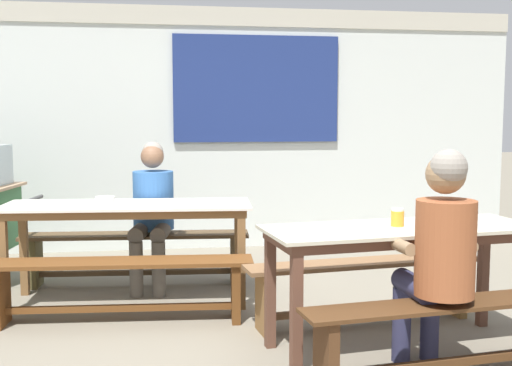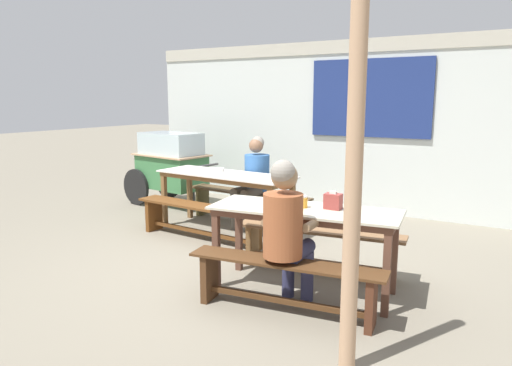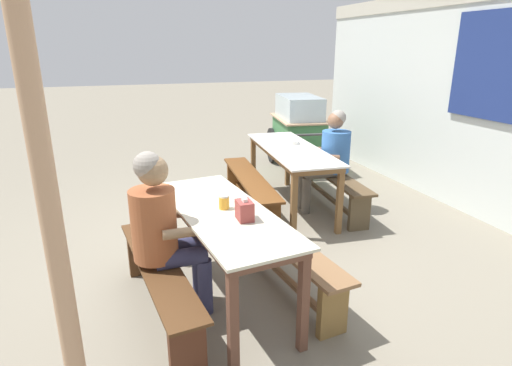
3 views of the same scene
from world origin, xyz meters
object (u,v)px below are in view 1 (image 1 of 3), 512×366
Objects in this scene: dining_table_near at (401,240)px; bench_near_front at (446,330)px; bench_near_back at (364,281)px; tissue_box at (431,212)px; soup_bowl at (105,199)px; dining_table_far at (128,214)px; condiment_jar at (397,217)px; person_near_front at (439,249)px; person_center_facing at (152,206)px; bench_far_back at (136,249)px; bench_far_front at (120,280)px.

bench_near_front is (0.06, -0.51, -0.40)m from dining_table_near.
bench_near_front is at bearing -83.05° from bench_near_back.
soup_bowl is (-2.12, 1.30, -0.05)m from tissue_box.
condiment_jar is at bearing -37.07° from dining_table_far.
person_near_front is at bearing -109.17° from tissue_box.
dining_table_near is at bearing -36.55° from soup_bowl.
person_near_front reaches higher than person_center_facing.
tissue_box reaches higher than condiment_jar.
tissue_box is at bearing -42.67° from person_center_facing.
bench_near_back is 0.72m from condiment_jar.
bench_far_front is (-0.08, -1.02, -0.00)m from bench_far_back.
bench_far_front is 1.04m from person_center_facing.
dining_table_near is at bearing -37.05° from dining_table_far.
tissue_box is at bearing 74.69° from bench_near_front.
bench_far_back is at bearing 149.55° from person_center_facing.
dining_table_far reaches higher than bench_near_back.
bench_near_front is at bearing -105.31° from tissue_box.
person_near_front is 11.63× the size of condiment_jar.
soup_bowl is (-1.89, 1.40, 0.11)m from dining_table_near.
person_near_front reaches higher than dining_table_near.
person_center_facing reaches higher than tissue_box.
tissue_box is at bearing -31.55° from soup_bowl.
tissue_box is (1.76, -1.62, 0.15)m from person_center_facing.
bench_near_front is at bearing -53.14° from bench_far_back.
bench_near_front is 2.77m from person_center_facing.
bench_far_front is 2.22m from bench_near_front.
dining_table_near is 0.64m from bench_near_back.
bench_far_back is at bearing 126.86° from bench_near_front.
person_center_facing is at bearing -30.45° from bench_far_back.
person_center_facing is 2.39m from tissue_box.
person_near_front is at bearing -85.06° from dining_table_near.
person_center_facing reaches higher than condiment_jar.
bench_far_back and bench_near_back have the same top height.
dining_table_far is 1.57× the size of person_center_facing.
bench_far_front is at bearing -77.56° from soup_bowl.
dining_table_near reaches higher than bench_far_front.
person_center_facing reaches higher than soup_bowl.
bench_far_back is 1.03× the size of bench_far_front.
bench_near_front is 0.76m from condiment_jar.
condiment_jar is (0.04, -0.49, 0.52)m from bench_near_back.
bench_near_back is 1.40× the size of person_center_facing.
bench_near_front is at bearing -80.81° from condiment_jar.
dining_table_near is 0.93× the size of bench_far_front.
bench_near_back is (1.61, -1.29, -0.01)m from bench_far_back.
bench_far_front is 17.16× the size of condiment_jar.
condiment_jar is at bearing -47.31° from bench_far_back.
person_center_facing is at bearing 140.48° from bench_near_back.
dining_table_near is at bearing 96.95° from bench_near_front.
bench_far_front is 2.21m from person_near_front.
bench_far_front is (-0.04, -0.51, -0.39)m from dining_table_far.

